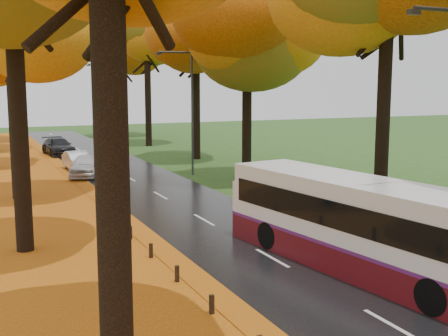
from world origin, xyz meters
TOP-DOWN VIEW (x-y plane):
  - road at (0.00, 25.00)m, footprint 6.50×90.00m
  - centre_line at (0.00, 25.00)m, footprint 0.12×90.00m
  - leaf_drift at (-3.05, 25.00)m, footprint 0.90×90.00m
  - trees_left at (-7.18, 27.06)m, footprint 9.20×74.00m
  - trees_right at (7.19, 26.91)m, footprint 9.30×74.20m
  - streetlamp_mid at (3.95, 30.00)m, footprint 2.45×0.18m
  - streetlamp_far at (3.95, 52.00)m, footprint 2.45×0.18m
  - bus at (1.95, 9.91)m, footprint 3.90×11.08m
  - car_white at (-2.35, 32.01)m, footprint 3.01×4.54m
  - car_silver at (-2.35, 34.82)m, footprint 1.64×4.07m
  - car_dark at (-2.24, 44.51)m, footprint 2.40×5.02m

SIDE VIEW (x-z plane):
  - road at x=0.00m, z-range 0.00..0.04m
  - leaf_drift at x=-3.05m, z-range 0.04..0.05m
  - centre_line at x=0.00m, z-range 0.04..0.05m
  - car_silver at x=-2.35m, z-range 0.04..1.35m
  - car_dark at x=-2.24m, z-range 0.04..1.45m
  - car_white at x=-2.35m, z-range 0.04..1.48m
  - bus at x=1.95m, z-range 0.11..2.96m
  - streetlamp_mid at x=3.95m, z-range 0.71..8.71m
  - streetlamp_far at x=3.95m, z-range 0.71..8.71m
  - trees_left at x=-7.18m, z-range 2.59..16.48m
  - trees_right at x=7.19m, z-range 2.71..16.67m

